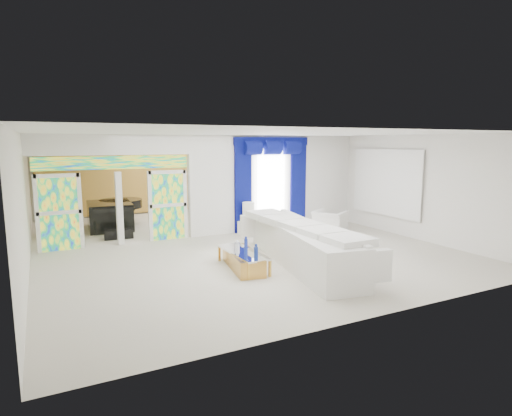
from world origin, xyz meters
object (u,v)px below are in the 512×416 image
coffee_table (243,260)px  armchair (330,221)px  white_sofa (302,246)px  grand_piano (110,216)px  console_table (257,227)px

coffee_table → armchair: size_ratio=1.75×
white_sofa → grand_piano: (-3.33, 6.24, -0.00)m
white_sofa → grand_piano: 7.07m
armchair → coffee_table: bearing=90.5°
coffee_table → armchair: bearing=30.6°
coffee_table → grand_piano: grand_piano is taller
console_table → grand_piano: size_ratio=0.70×
grand_piano → armchair: bearing=-25.5°
coffee_table → console_table: (2.00, 3.21, 0.01)m
armchair → grand_piano: (-6.24, 3.42, 0.12)m
armchair → grand_piano: bearing=31.2°
console_table → grand_piano: bearing=145.6°
white_sofa → coffee_table: size_ratio=2.72×
white_sofa → coffee_table: (-1.35, 0.30, -0.25)m
console_table → armchair: (2.26, -0.70, 0.11)m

